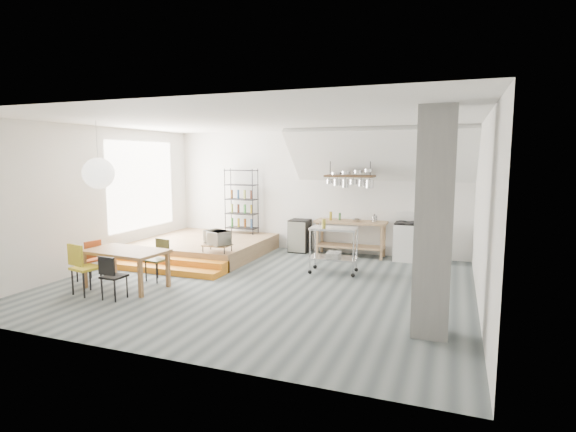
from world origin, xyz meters
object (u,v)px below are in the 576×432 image
at_px(mini_fridge, 300,236).
at_px(dining_table, 126,254).
at_px(stove, 407,241).
at_px(rolling_cart, 334,244).

bearing_deg(mini_fridge, dining_table, -115.36).
bearing_deg(stove, dining_table, -138.46).
bearing_deg(dining_table, rolling_cart, 40.07).
bearing_deg(rolling_cart, dining_table, -148.11).
relative_size(stove, mini_fridge, 1.36).
bearing_deg(mini_fridge, stove, -0.90).
distance_m(dining_table, mini_fridge, 4.80).
bearing_deg(dining_table, mini_fridge, 69.13).
height_order(rolling_cart, mini_fridge, rolling_cart).
bearing_deg(rolling_cart, stove, 49.12).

